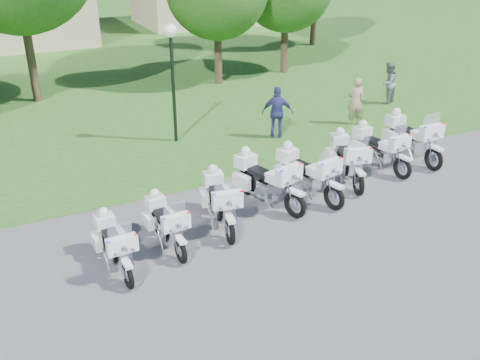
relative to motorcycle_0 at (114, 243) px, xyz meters
name	(u,v)px	position (x,y,z in m)	size (l,w,h in m)	color
ground	(275,230)	(3.98, -0.16, -0.60)	(100.00, 100.00, 0.00)	#4E4E53
grass_lawn	(77,40)	(3.98, 26.84, -0.59)	(100.00, 48.00, 0.01)	#265C1D
motorcycle_0	(114,243)	(0.00, 0.00, 0.00)	(0.75, 2.13, 1.43)	black
motorcycle_1	(166,222)	(1.33, 0.40, 0.00)	(0.74, 2.13, 1.43)	black
motorcycle_2	(220,200)	(2.88, 0.74, 0.08)	(1.06, 2.39, 1.62)	black
motorcycle_3	(266,179)	(4.45, 1.22, 0.13)	(1.32, 2.53, 1.75)	black
motorcycle_4	(306,172)	(5.69, 1.14, 0.12)	(1.18, 2.52, 1.71)	black
motorcycle_5	(347,158)	(7.34, 1.51, 0.10)	(1.27, 2.42, 1.67)	black
motorcycle_6	(379,147)	(8.76, 1.81, 0.09)	(0.96, 2.44, 1.64)	black
motorcycle_7	(411,136)	(10.19, 1.98, 0.15)	(0.88, 2.65, 1.78)	black
lamp_post	(171,54)	(3.80, 6.71, 2.47)	(0.44, 0.44, 4.05)	black
bystander_a	(355,101)	(10.55, 5.44, 0.30)	(0.66, 0.43, 1.80)	tan
bystander_b	(388,83)	(13.37, 6.98, 0.29)	(0.86, 0.67, 1.78)	slate
bystander_c	(277,113)	(7.17, 5.45, 0.34)	(1.10, 0.46, 1.88)	navy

